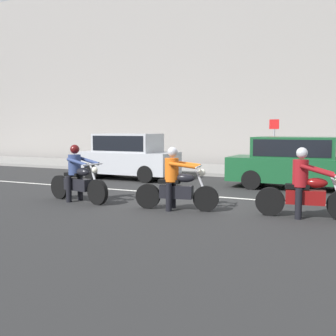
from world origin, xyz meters
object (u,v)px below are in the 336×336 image
object	(u,v)px
motorcycle_with_rider_orange_stripe	(176,184)
street_sign_post	(274,138)
parked_sedan_forest_green	(299,162)
parked_hatchback_silver	(128,155)
motorcycle_with_rider_denim_blue	(78,178)
motorcycle_with_rider_crimson	(305,189)

from	to	relation	value
motorcycle_with_rider_orange_stripe	street_sign_post	world-z (taller)	street_sign_post
motorcycle_with_rider_orange_stripe	parked_sedan_forest_green	size ratio (longest dim) A/B	0.44
parked_hatchback_silver	street_sign_post	xyz separation A→B (m)	(4.73, 5.09, 0.62)
parked_sedan_forest_green	parked_hatchback_silver	bearing A→B (deg)	-179.83
parked_sedan_forest_green	street_sign_post	world-z (taller)	street_sign_post
motorcycle_with_rider_denim_blue	parked_sedan_forest_green	bearing A→B (deg)	45.00
parked_sedan_forest_green	parked_hatchback_silver	xyz separation A→B (m)	(-6.55, -0.02, 0.05)
motorcycle_with_rider_orange_stripe	motorcycle_with_rider_denim_blue	bearing A→B (deg)	-178.26
parked_hatchback_silver	motorcycle_with_rider_orange_stripe	bearing A→B (deg)	-49.01
motorcycle_with_rider_orange_stripe	street_sign_post	xyz separation A→B (m)	(0.39, 10.09, 0.92)
motorcycle_with_rider_crimson	street_sign_post	world-z (taller)	street_sign_post
motorcycle_with_rider_orange_stripe	motorcycle_with_rider_denim_blue	size ratio (longest dim) A/B	0.94
motorcycle_with_rider_denim_blue	motorcycle_with_rider_crimson	bearing A→B (deg)	4.75
motorcycle_with_rider_denim_blue	parked_hatchback_silver	size ratio (longest dim) A/B	0.56
street_sign_post	parked_hatchback_silver	bearing A→B (deg)	-132.91
motorcycle_with_rider_crimson	motorcycle_with_rider_denim_blue	world-z (taller)	motorcycle_with_rider_crimson
motorcycle_with_rider_denim_blue	parked_hatchback_silver	bearing A→B (deg)	105.80
motorcycle_with_rider_denim_blue	parked_sedan_forest_green	world-z (taller)	parked_sedan_forest_green
motorcycle_with_rider_denim_blue	parked_sedan_forest_green	xyz separation A→B (m)	(5.11, 5.11, 0.25)
motorcycle_with_rider_orange_stripe	parked_hatchback_silver	bearing A→B (deg)	130.99
motorcycle_with_rider_denim_blue	parked_hatchback_silver	xyz separation A→B (m)	(-1.44, 5.09, 0.29)
motorcycle_with_rider_crimson	motorcycle_with_rider_orange_stripe	size ratio (longest dim) A/B	1.06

